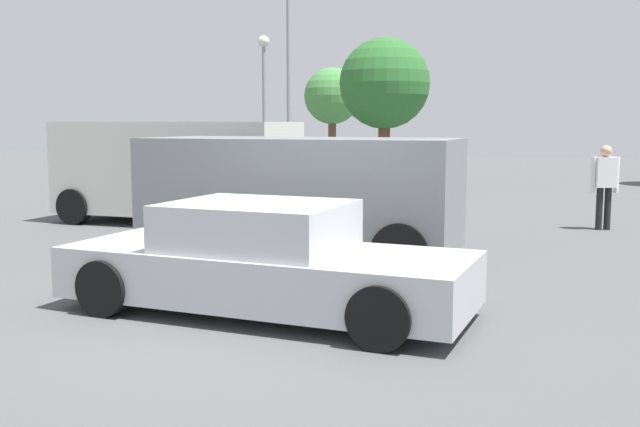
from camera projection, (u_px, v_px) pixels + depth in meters
name	position (u px, v px, depth m)	size (l,w,h in m)	color
ground_plane	(260.00, 312.00, 8.31)	(80.00, 80.00, 0.00)	#515154
sedan_foreground	(264.00, 262.00, 8.22)	(4.75, 2.17, 1.26)	#B7BABF
van_white	(176.00, 169.00, 15.56)	(5.16, 2.39, 2.16)	silver
suv_dark	(301.00, 194.00, 11.33)	(4.88, 2.23, 1.91)	gray
pedestrian	(605.00, 180.00, 14.59)	(0.54, 0.36, 1.70)	black
light_post_mid	(288.00, 33.00, 24.73)	(0.44, 0.44, 7.82)	gray
light_post_far	(264.00, 80.00, 27.84)	(0.44, 0.44, 5.42)	gray
tree_back_left	(385.00, 84.00, 25.64)	(3.19, 3.19, 5.11)	brown
tree_back_right	(332.00, 97.00, 34.50)	(2.67, 2.67, 4.73)	brown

